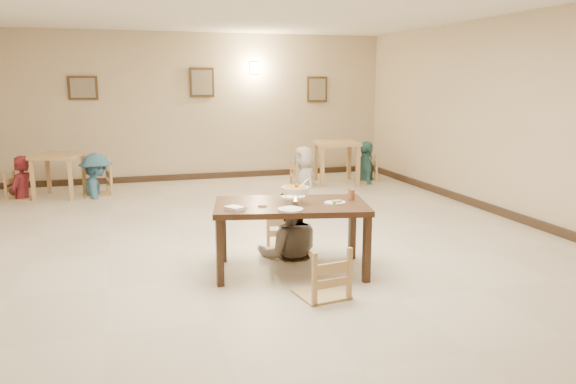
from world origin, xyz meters
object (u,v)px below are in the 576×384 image
object	(u,v)px
bg_table_right	(336,149)
bg_chair_ll	(20,174)
main_diner	(289,190)
curry_warmer	(295,190)
bg_chair_lr	(96,168)
chair_near	(322,248)
bg_diner_c	(304,146)
bg_chair_rr	(366,158)
bg_diner_a	(18,156)
main_table	(291,211)
bg_chair_rl	(304,161)
bg_diner_b	(95,153)
bg_diner_d	(367,141)
drink_glass	(351,194)
bg_table_left	(58,162)
chair_far	(283,216)

from	to	relation	value
bg_table_right	bg_chair_ll	world-z (taller)	bg_chair_ll
main_diner	curry_warmer	distance (m)	0.61
bg_table_right	bg_chair_lr	distance (m)	4.61
bg_chair_ll	bg_chair_lr	world-z (taller)	bg_chair_lr
chair_near	bg_diner_c	xyz separation A→B (m)	(1.70, 5.66, 0.29)
bg_chair_rr	bg_diner_a	size ratio (longest dim) A/B	0.62
main_table	bg_chair_rl	xyz separation A→B (m)	(1.78, 4.91, -0.19)
main_diner	bg_chair_rr	size ratio (longest dim) A/B	1.66
bg_diner_a	bg_diner_b	world-z (taller)	bg_diner_b
chair_near	curry_warmer	distance (m)	0.84
bg_diner_d	bg_chair_rl	bearing A→B (deg)	107.83
bg_chair_ll	bg_diner_b	world-z (taller)	bg_diner_b
bg_chair_rr	bg_diner_c	bearing A→B (deg)	-67.65
main_diner	bg_diner_d	world-z (taller)	bg_diner_d
main_table	bg_chair_lr	distance (m)	5.37
main_diner	bg_diner_b	xyz separation A→B (m)	(-2.29, 4.37, -0.02)
main_diner	bg_diner_c	size ratio (longest dim) A/B	1.04
curry_warmer	bg_diner_b	bearing A→B (deg)	113.72
main_table	bg_diner_d	world-z (taller)	bg_diner_d
bg_diner_c	bg_diner_d	xyz separation A→B (m)	(1.37, 0.05, 0.06)
drink_glass	bg_diner_a	distance (m)	6.46
bg_chair_ll	bg_diner_b	bearing A→B (deg)	-77.71
bg_chair_ll	bg_table_left	bearing A→B (deg)	-74.64
bg_diner_c	bg_table_right	bearing A→B (deg)	78.85
curry_warmer	bg_chair_rl	distance (m)	5.26
curry_warmer	bg_chair_lr	bearing A→B (deg)	113.72
bg_chair_rl	bg_chair_ll	bearing A→B (deg)	88.31
curry_warmer	bg_chair_rr	xyz separation A→B (m)	(3.11, 4.99, -0.43)
bg_diner_c	bg_diner_d	bearing A→B (deg)	81.50
main_diner	bg_chair_rr	xyz separation A→B (m)	(2.99, 4.40, -0.32)
bg_table_right	bg_chair_ll	xyz separation A→B (m)	(-5.86, 0.09, -0.25)
chair_near	bg_chair_lr	distance (m)	6.10
bg_chair_lr	bg_diner_b	distance (m)	0.26
curry_warmer	chair_near	bearing A→B (deg)	-87.05
bg_diner_b	bg_diner_c	bearing A→B (deg)	-97.84
drink_glass	bg_chair_rr	distance (m)	5.56
main_table	bg_chair_rr	xyz separation A→B (m)	(3.14, 4.96, -0.20)
bg_table_right	bg_diner_a	distance (m)	5.86
bg_chair_lr	bg_diner_a	bearing A→B (deg)	-103.74
chair_far	drink_glass	distance (m)	0.97
chair_far	bg_chair_ll	xyz separation A→B (m)	(-3.51, 4.32, -0.01)
drink_glass	bg_chair_lr	distance (m)	5.70
bg_chair_rr	bg_diner_b	xyz separation A→B (m)	(-5.29, -0.03, 0.30)
bg_chair_ll	bg_diner_a	distance (m)	0.32
main_table	chair_near	world-z (taller)	chair_near
main_diner	bg_chair_lr	world-z (taller)	main_diner
curry_warmer	bg_diner_d	size ratio (longest dim) A/B	0.19
bg_table_left	bg_chair_ll	bearing A→B (deg)	-179.97
bg_chair_lr	bg_diner_d	distance (m)	5.30
drink_glass	bg_table_left	world-z (taller)	drink_glass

